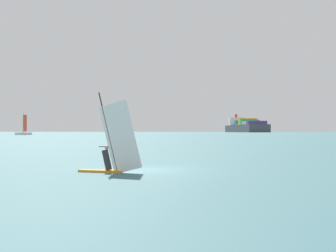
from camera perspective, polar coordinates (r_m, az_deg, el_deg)
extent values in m
plane|color=#386066|center=(23.11, -2.47, -5.83)|extent=(4000.00, 4000.00, 0.00)
cube|color=orange|center=(21.86, -8.98, -5.96)|extent=(2.31, 1.14, 0.12)
cylinder|color=black|center=(21.60, -8.00, -0.68)|extent=(1.05, 0.35, 3.92)
cube|color=white|center=(21.32, -6.36, -1.45)|extent=(2.24, 0.67, 3.71)
cylinder|color=black|center=(21.51, -7.42, -2.76)|extent=(1.45, 0.44, 0.04)
cylinder|color=#2D2D33|center=(21.67, -8.14, -4.50)|extent=(0.61, 0.45, 1.06)
sphere|color=tan|center=(21.63, -8.14, -2.84)|extent=(0.22, 0.22, 0.22)
cube|color=#3F444C|center=(705.18, 10.24, -0.34)|extent=(45.87, 176.99, 11.66)
cube|color=silver|center=(770.09, 9.05, 0.59)|extent=(26.19, 19.32, 14.13)
cylinder|color=red|center=(770.37, 9.05, 1.34)|extent=(4.00, 4.00, 6.00)
cube|color=#1E66AD|center=(729.51, 9.77, 0.20)|extent=(28.88, 14.55, 2.60)
cube|color=#1E66AD|center=(716.36, 10.02, 0.43)|extent=(28.88, 14.55, 7.80)
cube|color=#2D8C47|center=(703.15, 10.28, 0.24)|extent=(28.88, 14.55, 2.60)
cube|color=gold|center=(690.06, 10.55, 0.58)|extent=(28.88, 14.55, 10.40)
cube|color=#2D8C47|center=(676.89, 10.83, 0.49)|extent=(28.88, 14.55, 7.80)
cube|color=#99999E|center=(663.74, 11.12, 0.40)|extent=(28.88, 14.55, 5.20)
cube|color=#99999E|center=(650.63, 11.42, 0.43)|extent=(28.88, 14.55, 5.20)
cube|color=#59388C|center=(637.54, 11.73, 0.45)|extent=(28.88, 14.55, 5.20)
cube|color=#756B56|center=(1580.41, -1.29, -0.14)|extent=(1260.48, 259.00, 32.71)
cube|color=white|center=(234.86, -18.69, -0.97)|extent=(6.74, 8.89, 1.32)
cylinder|color=#B2B2B7|center=(234.90, -18.68, 0.48)|extent=(0.16, 0.16, 10.60)
cube|color=#E54C2D|center=(235.39, -18.53, 0.35)|extent=(1.34, 2.08, 8.90)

